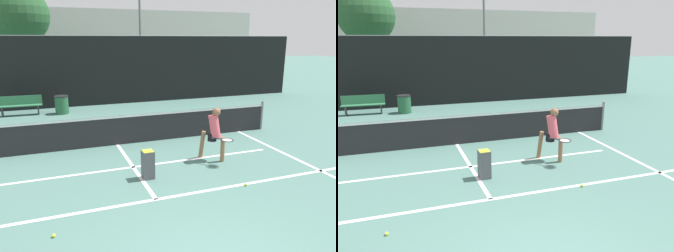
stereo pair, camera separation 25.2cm
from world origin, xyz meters
TOP-DOWN VIEW (x-y plane):
  - court_baseline_near at (0.00, 2.91)m, footprint 11.00×0.10m
  - court_service_line at (0.00, 4.86)m, footprint 8.25×0.10m
  - court_center_mark at (0.00, 4.90)m, footprint 0.10×3.98m
  - court_sideline_right at (4.51, 4.90)m, footprint 0.10×4.98m
  - net at (0.00, 6.89)m, footprint 11.09×0.09m
  - fence_back at (0.00, 13.73)m, footprint 24.00×0.06m
  - player_practicing at (2.27, 4.61)m, footprint 0.72×1.11m
  - tennis_ball_scattered_0 at (-2.09, 2.22)m, footprint 0.07×0.07m
  - tennis_ball_scattered_2 at (2.18, 2.82)m, footprint 0.07×0.07m
  - tennis_ball_scattered_3 at (3.11, 6.31)m, footprint 0.07×0.07m
  - ball_hopper at (0.17, 4.04)m, footprint 0.28×0.28m
  - courtside_bench at (-3.17, 12.59)m, footprint 1.86×0.42m
  - trash_bin at (-1.42, 12.28)m, footprint 0.62×0.62m
  - parked_car at (-1.12, 17.50)m, footprint 1.61×4.05m
  - floodlight_mast at (4.58, 20.26)m, footprint 1.10×0.24m
  - tree_west at (-3.26, 22.46)m, footprint 3.88×3.88m
  - building_far at (0.00, 27.99)m, footprint 36.00×2.40m

SIDE VIEW (x-z plane):
  - court_baseline_near at x=0.00m, z-range 0.00..0.01m
  - court_service_line at x=0.00m, z-range 0.00..0.01m
  - court_center_mark at x=0.00m, z-range 0.00..0.01m
  - court_sideline_right at x=4.51m, z-range 0.00..0.01m
  - tennis_ball_scattered_0 at x=-2.09m, z-range 0.00..0.07m
  - tennis_ball_scattered_2 at x=2.18m, z-range 0.00..0.07m
  - tennis_ball_scattered_3 at x=3.11m, z-range 0.00..0.07m
  - ball_hopper at x=0.17m, z-range 0.02..0.73m
  - trash_bin at x=-1.42m, z-range 0.00..0.83m
  - courtside_bench at x=-3.17m, z-range 0.05..0.91m
  - net at x=0.00m, z-range -0.02..1.05m
  - parked_car at x=-1.12m, z-range -0.11..1.25m
  - player_practicing at x=2.27m, z-range 0.08..1.59m
  - fence_back at x=0.00m, z-range -0.01..3.47m
  - building_far at x=0.00m, z-range 0.00..5.83m
  - tree_west at x=-3.26m, z-range 1.46..8.28m
  - floodlight_mast at x=4.58m, z-range 1.15..9.72m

